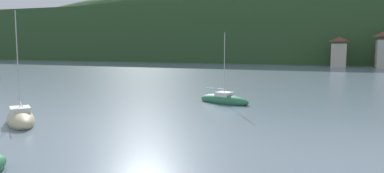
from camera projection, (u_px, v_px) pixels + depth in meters
wooded_hillside at (258, 39)px, 141.35m from camera, size 352.00×70.48×45.64m
shore_building_west at (339, 52)px, 88.88m from camera, size 3.51×5.90×7.13m
sailboat_mid_0 at (20, 118)px, 25.11m from camera, size 4.98×4.62×7.81m
sailboat_mid_6 at (224, 100)px, 33.95m from camera, size 5.35×3.23×6.61m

